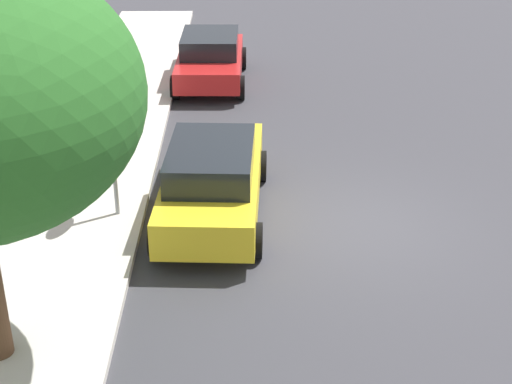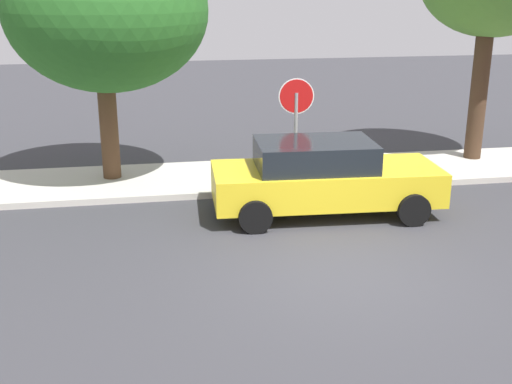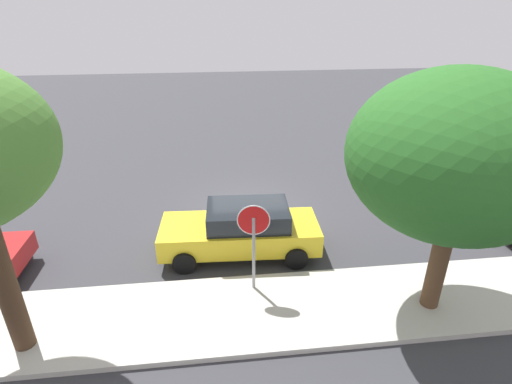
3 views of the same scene
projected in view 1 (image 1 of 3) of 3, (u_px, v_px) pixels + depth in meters
name	position (u px, v px, depth m)	size (l,w,h in m)	color
ground_plane	(357.00, 225.00, 14.73)	(60.00, 60.00, 0.00)	#38383D
sidewalk_curb	(72.00, 224.00, 14.63)	(32.00, 2.62, 0.14)	beige
stop_sign	(111.00, 136.00, 14.15)	(0.79, 0.11, 2.51)	gray
parked_car_yellow	(212.00, 179.00, 14.74)	(4.61, 2.14, 1.52)	yellow
parked_car_red	(210.00, 58.00, 21.76)	(3.90, 2.01, 1.39)	red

